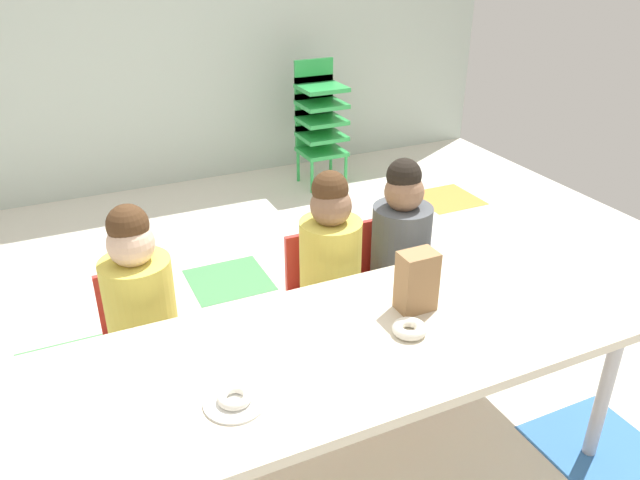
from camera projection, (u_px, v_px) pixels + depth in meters
name	position (u px, v px, depth m)	size (l,w,h in m)	color
ground_plane	(291.00, 375.00, 2.77)	(5.52, 5.10, 0.02)	silver
back_wall	(145.00, 18.00, 4.28)	(5.52, 0.10, 2.42)	#B2C1B7
craft_table	(342.00, 354.00, 2.02)	(1.96, 0.74, 0.58)	beige
seated_child_near_camera	(139.00, 297.00, 2.30)	(0.33, 0.33, 0.92)	red
seated_child_middle_seat	(330.00, 255.00, 2.59)	(0.32, 0.32, 0.92)	red
seated_child_far_right	(400.00, 239.00, 2.72)	(0.34, 0.34, 0.92)	red
kid_chair_green_stack	(319.00, 117.00, 4.59)	(0.32, 0.30, 0.92)	green
paper_bag_brown	(417.00, 281.00, 2.14)	(0.13, 0.09, 0.22)	#9E754C
paper_plate_near_edge	(235.00, 402.00, 1.75)	(0.18, 0.18, 0.01)	white
donut_powdered_on_plate	(235.00, 397.00, 1.74)	(0.10, 0.10, 0.03)	white
donut_powdered_loose	(409.00, 329.00, 2.04)	(0.12, 0.12, 0.04)	white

